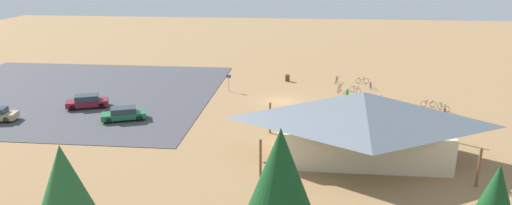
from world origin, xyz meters
name	(u,v)px	position (x,y,z in m)	size (l,w,h in m)	color
ground	(282,102)	(0.00, 0.00, 0.00)	(160.00, 160.00, 0.00)	#937047
parking_lot_asphalt	(66,93)	(26.47, -0.79, 0.03)	(36.18, 31.86, 0.05)	#424247
bike_pavilion	(362,120)	(-7.24, 14.97, 3.14)	(16.07, 9.75, 5.56)	beige
trash_bin	(287,78)	(-0.24, -9.56, 0.45)	(0.60, 0.60, 0.90)	brown
lot_sign	(229,80)	(6.77, -3.78, 1.41)	(0.56, 0.08, 2.20)	#99999E
pine_midwest	(64,181)	(9.90, 30.64, 4.55)	(3.10, 3.10, 6.60)	brown
pine_west	(280,171)	(-1.38, 29.42, 5.15)	(3.54, 3.54, 7.53)	brown
bicycle_purple_edge_south	(355,90)	(-8.76, -4.62, 0.39)	(1.22, 1.28, 0.90)	black
bicycle_yellow_yard_left	(305,114)	(-2.69, 5.35, 0.36)	(1.28, 1.07, 0.80)	black
bicycle_white_edge_north	(425,111)	(-15.23, 3.15, 0.35)	(1.15, 1.24, 0.75)	black
bicycle_green_lone_west	(362,80)	(-10.11, -9.51, 0.38)	(1.74, 0.48, 0.83)	black
bicycle_black_yard_center	(443,108)	(-17.55, 1.62, 0.38)	(0.84, 1.57, 0.82)	black
bicycle_red_trailside	(323,117)	(-4.53, 6.21, 0.35)	(1.13, 1.26, 0.82)	black
bicycle_orange_near_sign	(339,89)	(-6.86, -4.92, 0.40)	(0.67, 1.69, 0.84)	black
bicycle_teal_mid_cluster	(337,80)	(-6.79, -9.35, 0.37)	(0.59, 1.71, 0.82)	black
bicycle_silver_near_porch	(285,125)	(-0.79, 9.11, 0.39)	(0.48, 1.78, 0.87)	black
bicycle_blue_by_bin	(371,86)	(-10.90, -7.02, 0.37)	(0.48, 1.79, 0.84)	black
bicycle_purple_back_row	(428,104)	(-16.29, 0.25, 0.35)	(1.66, 0.48, 0.77)	black
car_maroon_by_curb	(87,101)	(21.16, 4.63, 0.75)	(4.75, 3.29, 1.43)	maroon
car_green_mid_lot	(124,114)	(15.62, 8.24, 0.71)	(4.73, 3.21, 1.32)	#1E6B3D
visitor_at_bikes	(380,102)	(-10.78, 1.87, 0.88)	(0.40, 0.38, 1.68)	#2D3347
visitor_crossing_yard	(347,95)	(-7.40, -0.34, 0.91)	(0.40, 0.37, 1.74)	#2D3347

